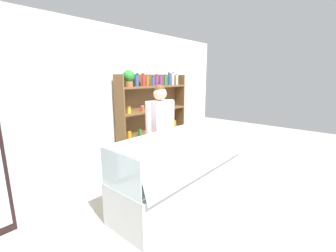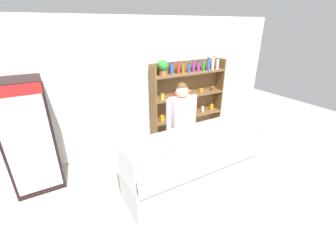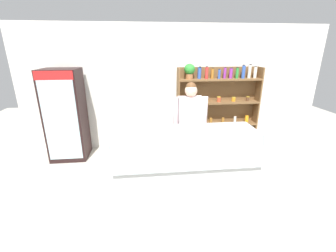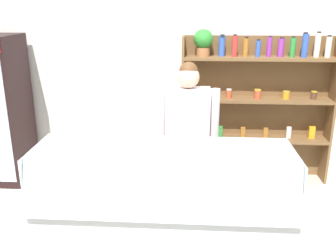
# 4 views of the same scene
# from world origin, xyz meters

# --- Properties ---
(ground_plane) EXTENTS (12.00, 12.00, 0.00)m
(ground_plane) POSITION_xyz_m (0.00, 0.00, 0.00)
(ground_plane) COLOR #B7B2A3
(back_wall) EXTENTS (6.80, 0.10, 2.70)m
(back_wall) POSITION_xyz_m (0.00, 1.96, 1.35)
(back_wall) COLOR white
(back_wall) RESTS_ON ground
(shelving_unit) EXTENTS (1.85, 0.29, 1.89)m
(shelving_unit) POSITION_xyz_m (0.88, 1.74, 1.07)
(shelving_unit) COLOR brown
(shelving_unit) RESTS_ON ground
(deli_display_case) EXTENTS (2.24, 0.77, 1.01)m
(deli_display_case) POSITION_xyz_m (-0.12, 0.10, 0.31)
(deli_display_case) COLOR silver
(deli_display_case) RESTS_ON ground
(shop_clerk) EXTENTS (0.62, 0.25, 1.65)m
(shop_clerk) POSITION_xyz_m (0.09, 0.73, 0.98)
(shop_clerk) COLOR #383D51
(shop_clerk) RESTS_ON ground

